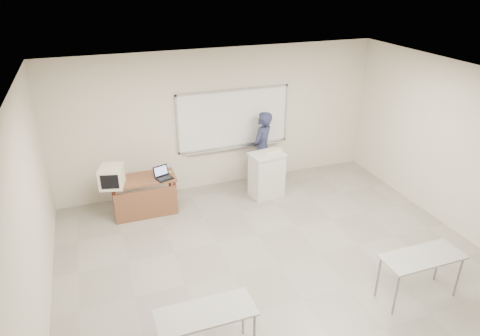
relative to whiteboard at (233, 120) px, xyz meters
name	(u,v)px	position (x,y,z in m)	size (l,w,h in m)	color
floor	(303,299)	(-0.30, -3.97, -1.49)	(7.00, 8.00, 0.01)	gray
whiteboard	(233,120)	(0.00, 0.00, 0.00)	(2.48, 0.10, 1.31)	white
student_desks	(361,332)	(-0.30, -5.32, -0.81)	(4.40, 2.20, 0.73)	#A0A09B
instructor_desk	(144,191)	(-2.10, -0.78, -0.97)	(1.25, 0.63, 0.75)	brown
podium	(267,175)	(0.43, -0.85, -0.99)	(0.69, 0.50, 0.97)	silver
crt_monitor	(112,176)	(-2.65, -0.79, -0.54)	(0.42, 0.47, 0.40)	beige
laptop	(164,175)	(-1.70, -0.79, -0.68)	(0.31, 0.28, 0.23)	black
mouse	(170,172)	(-1.55, -0.62, -0.71)	(0.09, 0.06, 0.03)	#9DA0A4
keyboard	(272,151)	(0.58, -0.77, -0.50)	(0.44, 0.15, 0.02)	beige
presenter	(262,149)	(0.56, -0.29, -0.64)	(0.61, 0.40, 1.68)	black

